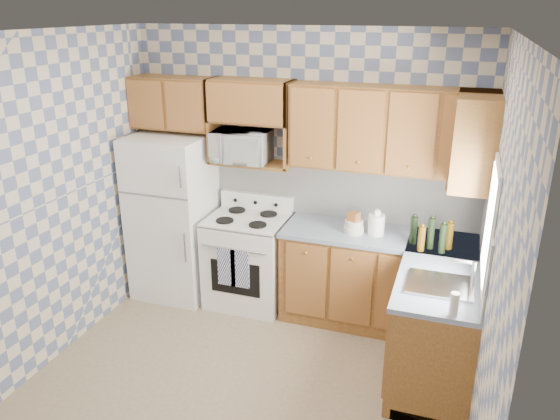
{
  "coord_description": "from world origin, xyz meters",
  "views": [
    {
      "loc": [
        1.44,
        -3.31,
        2.86
      ],
      "look_at": [
        0.05,
        0.75,
        1.25
      ],
      "focal_mm": 35.0,
      "sensor_mm": 36.0,
      "label": 1
    }
  ],
  "objects_px": {
    "refrigerator": "(173,217)",
    "electric_kettle": "(376,225)",
    "microwave": "(241,146)",
    "stove_body": "(248,261)"
  },
  "relations": [
    {
      "from": "refrigerator",
      "to": "microwave",
      "type": "xyz_separation_m",
      "value": [
        0.72,
        0.14,
        0.76
      ]
    },
    {
      "from": "microwave",
      "to": "electric_kettle",
      "type": "distance_m",
      "value": 1.48
    },
    {
      "from": "refrigerator",
      "to": "electric_kettle",
      "type": "relative_size",
      "value": 8.96
    },
    {
      "from": "microwave",
      "to": "electric_kettle",
      "type": "bearing_deg",
      "value": -8.01
    },
    {
      "from": "refrigerator",
      "to": "stove_body",
      "type": "relative_size",
      "value": 1.87
    },
    {
      "from": "microwave",
      "to": "stove_body",
      "type": "bearing_deg",
      "value": -55.66
    },
    {
      "from": "microwave",
      "to": "electric_kettle",
      "type": "height_order",
      "value": "microwave"
    },
    {
      "from": "electric_kettle",
      "to": "stove_body",
      "type": "bearing_deg",
      "value": 179.81
    },
    {
      "from": "refrigerator",
      "to": "microwave",
      "type": "height_order",
      "value": "microwave"
    },
    {
      "from": "electric_kettle",
      "to": "refrigerator",
      "type": "bearing_deg",
      "value": -179.42
    }
  ]
}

